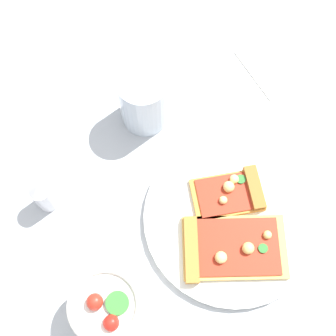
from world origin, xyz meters
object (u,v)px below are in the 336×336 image
Objects in this scene: pizza_slice_far at (234,193)px; soda_glass at (146,100)px; pizza_slice_near at (227,248)px; salad_bowl at (107,307)px; plate at (231,218)px; paper_napkin at (285,59)px; pepper_shaker at (44,195)px.

soda_glass is at bearing 89.43° from pizza_slice_far.
pizza_slice_near is 1.81× the size of salad_bowl.
salad_bowl is at bearing 172.54° from plate.
pizza_slice_near is 1.65× the size of soda_glass.
pizza_slice_near is 0.09m from pizza_slice_far.
paper_napkin is at bearing 23.41° from pizza_slice_far.
plate is 0.24m from soda_glass.
pizza_slice_far is at bearing -42.02° from pepper_shaker.
soda_glass reaches higher than pizza_slice_near.
pizza_slice_near is 1.39× the size of pizza_slice_far.
salad_bowl is at bearing 178.69° from pizza_slice_far.
salad_bowl is 0.53m from paper_napkin.
plate is 3.62× the size of pepper_shaker.
soda_glass is (0.26, 0.20, 0.01)m from salad_bowl.
salad_bowl reaches higher than plate.
pizza_slice_near is 0.20m from salad_bowl.
pizza_slice_far is 0.21m from soda_glass.
salad_bowl is at bearing -142.39° from soda_glass.
pepper_shaker is at bearing -178.04° from soda_glass.
pepper_shaker reaches higher than pizza_slice_near.
pizza_slice_near is at bearing -143.30° from pizza_slice_far.
soda_glass is (0.07, 0.26, 0.03)m from pizza_slice_near.
pizza_slice_far is (0.03, 0.02, 0.01)m from plate.
paper_napkin is at bearing -10.05° from pepper_shaker.
pizza_slice_near and pizza_slice_far have the same top height.
pizza_slice_near is 2.38× the size of pepper_shaker.
plate is 1.52× the size of pizza_slice_near.
soda_glass reaches higher than pizza_slice_far.
paper_napkin is (0.52, 0.11, -0.04)m from salad_bowl.
soda_glass is 0.28m from paper_napkin.
salad_bowl is (-0.19, 0.06, 0.02)m from pizza_slice_near.
plate is 0.05m from pizza_slice_near.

